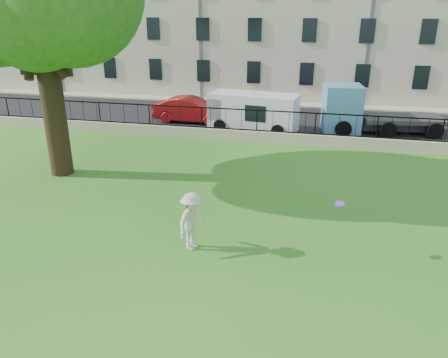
% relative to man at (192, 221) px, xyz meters
% --- Properties ---
extents(ground, '(120.00, 120.00, 0.00)m').
position_rel_man_xyz_m(ground, '(0.09, -0.65, -0.88)').
color(ground, '#236016').
rests_on(ground, ground).
extents(retaining_wall, '(50.00, 0.40, 0.60)m').
position_rel_man_xyz_m(retaining_wall, '(0.09, 11.35, -0.58)').
color(retaining_wall, tan).
rests_on(retaining_wall, ground).
extents(iron_railing, '(50.00, 0.05, 1.13)m').
position_rel_man_xyz_m(iron_railing, '(0.09, 11.35, 0.27)').
color(iron_railing, black).
rests_on(iron_railing, retaining_wall).
extents(street, '(60.00, 9.00, 0.01)m').
position_rel_man_xyz_m(street, '(0.09, 16.05, -0.88)').
color(street, black).
rests_on(street, ground).
extents(sidewalk, '(60.00, 1.40, 0.12)m').
position_rel_man_xyz_m(sidewalk, '(0.09, 21.25, -0.82)').
color(sidewalk, tan).
rests_on(sidewalk, ground).
extents(building_row, '(56.40, 10.40, 13.80)m').
position_rel_man_xyz_m(building_row, '(0.09, 26.92, 6.04)').
color(building_row, '#B7AE92').
rests_on(building_row, ground).
extents(man, '(0.97, 1.28, 1.76)m').
position_rel_man_xyz_m(man, '(0.00, 0.00, 0.00)').
color(man, beige).
rests_on(man, ground).
extents(frisbee, '(0.35, 0.35, 0.12)m').
position_rel_man_xyz_m(frisbee, '(4.09, 0.68, 0.67)').
color(frisbee, purple).
extents(red_sedan, '(4.71, 1.70, 1.55)m').
position_rel_man_xyz_m(red_sedan, '(-4.51, 14.75, -0.11)').
color(red_sedan, '#A81418').
rests_on(red_sedan, street).
extents(white_van, '(5.23, 2.61, 2.10)m').
position_rel_man_xyz_m(white_van, '(-0.49, 13.75, 0.17)').
color(white_van, silver).
rests_on(white_van, street).
extents(blue_truck, '(6.61, 3.09, 2.67)m').
position_rel_man_xyz_m(blue_truck, '(6.59, 14.75, 0.45)').
color(blue_truck, '#518FBF').
rests_on(blue_truck, street).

